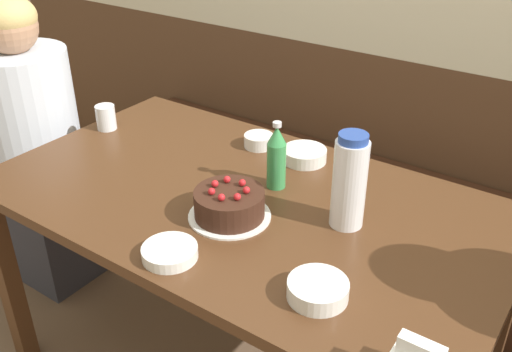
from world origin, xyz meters
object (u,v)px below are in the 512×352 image
Objects in this scene: soju_bottle at (277,157)px; bowl_rice_small at (318,290)px; water_pitcher at (349,182)px; bowl_side_dish at (259,141)px; bowl_sauce_shallow at (304,155)px; person_teal_shirt at (36,152)px; bench_seat at (353,218)px; birthday_cake at (229,204)px; bowl_soup_white at (170,252)px; glass_water_tall at (106,117)px.

soju_bottle is 0.51m from bowl_rice_small.
water_pitcher is 2.69× the size of bowl_side_dish.
person_teal_shirt is at bearing -164.74° from bowl_sauce_shallow.
bench_seat is at bearing 93.78° from bowl_sauce_shallow.
bench_seat is 10.63× the size of birthday_cake.
person_teal_shirt reaches higher than birthday_cake.
bowl_rice_small is at bearing -74.57° from water_pitcher.
person_teal_shirt is (-1.03, -0.82, 0.37)m from bench_seat.
bench_seat is 1.37m from person_teal_shirt.
bowl_sauce_shallow is (0.01, 0.64, 0.01)m from bowl_soup_white.
water_pitcher is at bearing 105.43° from bowl_rice_small.
person_teal_shirt reaches higher than bowl_side_dish.
bowl_side_dish is 1.12× the size of glass_water_tall.
birthday_cake is at bearing 87.25° from bowl_soup_white.
glass_water_tall reaches higher than bowl_side_dish.
bowl_rice_small is 1.47m from person_teal_shirt.
bowl_soup_white is (-0.29, -0.39, -0.12)m from water_pitcher.
soju_bottle reaches higher than bowl_sauce_shallow.
bowl_rice_small is (0.40, -1.09, 0.55)m from bench_seat.
bowl_rice_small reaches higher than bowl_soup_white.
person_teal_shirt reaches higher than bowl_soup_white.
soju_bottle is at bearing 0.42° from glass_water_tall.
birthday_cake is 1.09× the size of soju_bottle.
soju_bottle is 1.51× the size of bowl_soup_white.
water_pitcher is at bearing -68.02° from bench_seat.
glass_water_tall is at bearing 15.29° from person_teal_shirt.
bowl_rice_small is 1.15m from glass_water_tall.
soju_bottle is at bearing -85.84° from bowl_sauce_shallow.
soju_bottle reaches higher than bowl_side_dish.
bowl_rice_small reaches higher than bench_seat.
bowl_rice_small is 1.41× the size of bowl_side_dish.
birthday_cake is at bearing -93.68° from soju_bottle.
soju_bottle reaches higher than birthday_cake.
bowl_sauce_shallow is 1.62× the size of glass_water_tall.
bowl_sauce_shallow is at bearing 94.16° from soju_bottle.
bowl_sauce_shallow is (-0.00, 0.41, -0.02)m from birthday_cake.
person_teal_shirt is (-1.06, 0.35, -0.17)m from bowl_soup_white.
bowl_soup_white is 0.97× the size of bowl_sauce_shallow.
bowl_side_dish is at bearing 105.07° from bowl_soup_white.
bench_seat is at bearing 46.57° from glass_water_tall.
glass_water_tall reaches higher than bowl_rice_small.
water_pitcher reaches higher than bowl_side_dish.
bowl_sauce_shallow is (-0.28, 0.25, -0.11)m from water_pitcher.
glass_water_tall is (-0.69, -0.73, 0.57)m from bench_seat.
soju_bottle is at bearing -44.28° from bowl_side_dish.
bench_seat is 0.96m from soju_bottle.
bench_seat is at bearing 92.15° from birthday_cake.
bowl_side_dish is 0.95m from person_teal_shirt.
bowl_soup_white is 0.84m from glass_water_tall.
water_pitcher is 0.50m from bowl_soup_white.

